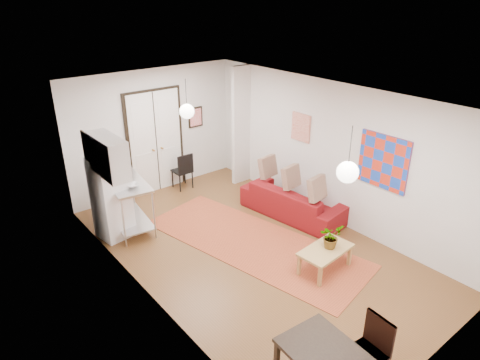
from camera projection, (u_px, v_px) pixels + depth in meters
floor at (250, 249)px, 8.08m from camera, size 7.00×7.00×0.00m
ceiling at (252, 97)px, 6.89m from camera, size 4.20×7.00×0.02m
wall_back at (154, 132)px, 9.97m from camera, size 4.20×0.02×2.90m
wall_front at (444, 274)px, 5.01m from camera, size 4.20×0.02×2.90m
wall_left at (142, 216)px, 6.28m from camera, size 0.02×7.00×2.90m
wall_right at (329, 153)px, 8.69m from camera, size 0.02×7.00×2.90m
double_doors at (156, 142)px, 10.04m from camera, size 1.44×0.06×2.50m
stub_partition at (241, 126)px, 10.36m from camera, size 0.50×0.10×2.90m
wall_cabinet at (108, 156)px, 7.27m from camera, size 0.35×1.00×0.70m
painting_popart at (383, 162)px, 7.71m from camera, size 0.05×1.00×1.00m
painting_abstract at (301, 127)px, 9.10m from camera, size 0.05×0.50×0.60m
poster_back at (196, 117)px, 10.55m from camera, size 0.40×0.03×0.50m
print_left at (88, 147)px, 7.51m from camera, size 0.03×0.44×0.54m
pendant_back at (187, 111)px, 8.58m from camera, size 0.30×0.30×0.80m
pendant_front at (348, 172)px, 5.74m from camera, size 0.30×0.30×0.80m
kilim_rug at (253, 243)px, 8.27m from camera, size 2.56×4.72×0.01m
sofa at (293, 201)px, 9.17m from camera, size 1.21×2.40×0.67m
coffee_table at (326, 252)px, 7.33m from camera, size 1.02×0.63×0.43m
potted_plant at (331, 236)px, 7.28m from camera, size 0.36×0.41×0.42m
kitchen_counter at (128, 197)px, 8.53m from camera, size 0.86×1.44×1.04m
bowl at (133, 185)px, 8.16m from camera, size 0.28×0.28×0.06m
soap_bottle at (117, 173)px, 8.49m from camera, size 0.11×0.11×0.22m
fridge at (111, 197)px, 8.21m from camera, size 0.67×0.67×1.68m
dining_chair_near at (361, 344)px, 5.23m from camera, size 0.47×0.63×0.91m
dining_chair_far at (361, 344)px, 5.23m from camera, size 0.47×0.63×0.91m
black_side_chair at (180, 167)px, 10.44m from camera, size 0.42×0.42×0.91m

